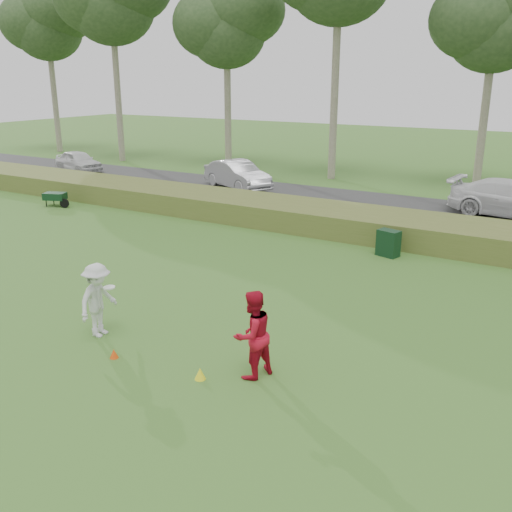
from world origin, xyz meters
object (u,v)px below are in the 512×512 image
Objects in this scene: player_white at (98,300)px; utility_cabinet at (388,243)px; cone_orange at (114,354)px; car_mid at (237,175)px; player_red at (253,335)px; cone_yellow at (200,374)px; car_left at (79,161)px.

utility_cabinet is (3.90, 9.54, -0.44)m from player_white.
car_mid is at bearing 114.35° from cone_orange.
player_red reaches higher than car_mid.
car_left reaches higher than cone_yellow.
car_left is at bearing 141.96° from cone_yellow.
utility_cabinet is at bearing 86.35° from cone_yellow.
player_red is at bearing 16.29° from cone_orange.
player_red is at bearing 37.94° from cone_yellow.
player_red is 7.37× the size of cone_yellow.
car_left is at bearing 178.21° from utility_cabinet.
player_red reaches higher than player_white.
utility_cabinet is (-0.21, 9.36, -0.48)m from player_red.
cone_orange is 10.63m from utility_cabinet.
player_red is 1.34m from cone_yellow.
cone_yellow is 10.05m from utility_cabinet.
player_white is 7.07× the size of cone_yellow.
player_white is at bearing -96.57° from utility_cabinet.
player_red reaches higher than cone_orange.
player_white is at bearing -117.63° from car_left.
cone_yellow is (-0.85, -0.66, -0.81)m from player_red.
player_red is 0.41× the size of car_mid.
car_left is at bearing 116.22° from car_mid.
player_white is 10.32m from utility_cabinet.
player_white is 1.52m from cone_orange.
cone_yellow is (3.26, -0.48, -0.77)m from player_white.
car_left is (-21.84, 17.09, 0.59)m from cone_yellow.
car_mid is (-10.15, 17.43, 0.68)m from cone_yellow.
player_red is 2.05× the size of utility_cabinet.
utility_cabinet reaches higher than cone_orange.
utility_cabinet is at bearing 74.69° from cone_orange.
car_left is (-19.68, 17.31, 0.61)m from cone_orange.
cone_yellow reaches higher than cone_orange.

